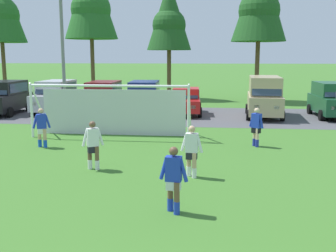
{
  "coord_description": "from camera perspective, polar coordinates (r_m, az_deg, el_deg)",
  "views": [
    {
      "loc": [
        1.54,
        -2.97,
        3.75
      ],
      "look_at": [
        0.14,
        9.93,
        1.48
      ],
      "focal_mm": 42.69,
      "sensor_mm": 36.0,
      "label": 1
    }
  ],
  "objects": [
    {
      "name": "parked_car_slot_right",
      "position": [
        25.62,
        13.61,
        4.24
      ],
      "size": [
        2.43,
        4.92,
        2.52
      ],
      "color": "tan",
      "rests_on": "ground"
    },
    {
      "name": "parked_car_slot_center",
      "position": [
        26.12,
        -3.42,
        4.1
      ],
      "size": [
        2.32,
        4.69,
        2.16
      ],
      "color": "navy",
      "rests_on": "ground"
    },
    {
      "name": "parked_car_slot_center_right",
      "position": [
        26.11,
        2.57,
        3.58
      ],
      "size": [
        2.19,
        4.28,
        1.72
      ],
      "color": "red",
      "rests_on": "ground"
    },
    {
      "name": "parking_lot_strip",
      "position": [
        25.63,
        2.68,
        1.49
      ],
      "size": [
        52.0,
        8.4,
        0.01
      ],
      "primitive_type": "cube",
      "color": "#4C4C51",
      "rests_on": "ground"
    },
    {
      "name": "parked_car_slot_far_left",
      "position": [
        28.36,
        -22.18,
        3.84
      ],
      "size": [
        2.24,
        4.65,
        2.16
      ],
      "color": "black",
      "rests_on": "ground"
    },
    {
      "name": "soccer_goal",
      "position": [
        19.15,
        -7.92,
        2.44
      ],
      "size": [
        7.44,
        1.95,
        2.57
      ],
      "color": "white",
      "rests_on": "ground"
    },
    {
      "name": "parked_car_slot_far_right",
      "position": [
        26.85,
        22.33,
        3.53
      ],
      "size": [
        2.15,
        4.6,
        2.16
      ],
      "color": "#194C2D",
      "rests_on": "ground"
    },
    {
      "name": "player_midfield_center",
      "position": [
        12.5,
        3.39,
        -3.64
      ],
      "size": [
        0.73,
        0.34,
        1.64
      ],
      "color": "tan",
      "rests_on": "ground"
    },
    {
      "name": "tree_left_edge",
      "position": [
        41.1,
        -22.9,
        15.54
      ],
      "size": [
        4.54,
        4.54,
        12.1
      ],
      "color": "brown",
      "rests_on": "ground"
    },
    {
      "name": "player_winger_right",
      "position": [
        17.38,
        -17.59,
        -0.25
      ],
      "size": [
        0.72,
        0.39,
        1.64
      ],
      "color": "tan",
      "rests_on": "ground"
    },
    {
      "name": "ground_plane",
      "position": [
        18.42,
        1.27,
        -1.84
      ],
      "size": [
        400.0,
        400.0,
        0.0
      ],
      "primitive_type": "plane",
      "color": "#3D7028"
    },
    {
      "name": "street_lamp",
      "position": [
        22.71,
        -14.33,
        9.56
      ],
      "size": [
        2.0,
        0.32,
        7.19
      ],
      "color": "slate",
      "rests_on": "ground"
    },
    {
      "name": "tree_mid_left",
      "position": [
        38.49,
        -11.0,
        17.31
      ],
      "size": [
        4.81,
        4.81,
        12.83
      ],
      "color": "brown",
      "rests_on": "ground"
    },
    {
      "name": "parked_car_slot_center_left",
      "position": [
        26.22,
        -9.17,
        4.01
      ],
      "size": [
        2.21,
        4.64,
        2.16
      ],
      "color": "maroon",
      "rests_on": "ground"
    },
    {
      "name": "player_trailing_back",
      "position": [
        13.55,
        -10.66,
        -2.73
      ],
      "size": [
        0.72,
        0.4,
        1.64
      ],
      "color": "brown",
      "rests_on": "ground"
    },
    {
      "name": "player_winger_left",
      "position": [
        9.67,
        0.8,
        -7.7
      ],
      "size": [
        0.73,
        0.36,
        1.64
      ],
      "color": "brown",
      "rests_on": "ground"
    },
    {
      "name": "parked_car_slot_left",
      "position": [
        27.86,
        -15.65,
        4.11
      ],
      "size": [
        2.17,
        4.61,
        2.16
      ],
      "color": "#B2B2BC",
      "rests_on": "ground"
    },
    {
      "name": "tree_mid_right",
      "position": [
        34.68,
        12.95,
        17.04
      ],
      "size": [
        4.47,
        4.47,
        11.93
      ],
      "color": "brown",
      "rests_on": "ground"
    },
    {
      "name": "tree_center_back",
      "position": [
        35.71,
        0.16,
        15.29
      ],
      "size": [
        3.87,
        3.87,
        10.33
      ],
      "color": "brown",
      "rests_on": "ground"
    },
    {
      "name": "player_striker_near",
      "position": [
        17.12,
        12.48,
        -0.17
      ],
      "size": [
        0.59,
        0.58,
        1.64
      ],
      "color": "beige",
      "rests_on": "ground"
    }
  ]
}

